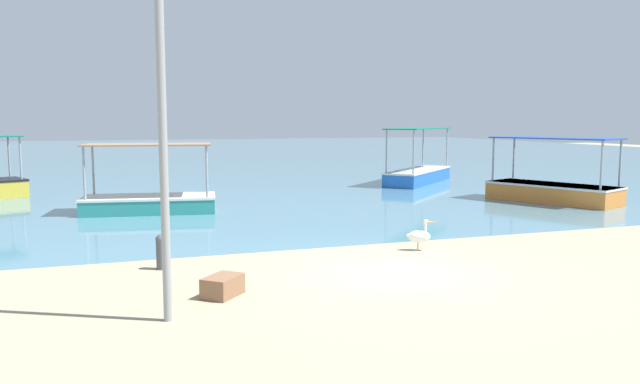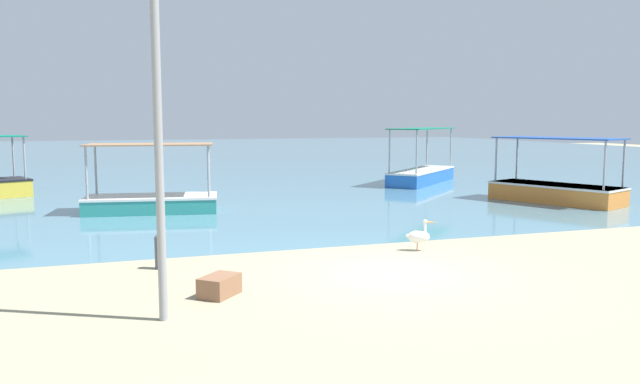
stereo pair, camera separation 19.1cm
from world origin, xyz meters
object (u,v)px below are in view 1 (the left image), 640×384
Objects in this scene: fishing_boat_near_right at (150,199)px; lamp_post at (162,122)px; fishing_boat_outer at (418,172)px; cargo_crate at (223,286)px; mooring_bollard at (161,251)px; pelican at (419,236)px; fishing_boat_far_left at (553,189)px.

lamp_post reaches higher than fishing_boat_near_right.
fishing_boat_outer reaches higher than cargo_crate.
mooring_bollard is at bearing -133.56° from fishing_boat_outer.
cargo_crate is (1.11, 1.13, -3.06)m from lamp_post.
fishing_boat_outer is at bearing 52.21° from lamp_post.
lamp_post is (-6.53, -3.59, 2.87)m from pelican.
cargo_crate is (-5.42, -2.46, -0.18)m from pelican.
fishing_boat_outer is 17.08m from pelican.
mooring_bollard is (-14.30, -15.03, -0.13)m from fishing_boat_outer.
fishing_boat_near_right is at bearing -156.27° from fishing_boat_outer.
lamp_post reaches higher than fishing_boat_far_left.
fishing_boat_far_left is 6.87× the size of mooring_bollard.
fishing_boat_near_right is at bearing 87.77° from mooring_bollard.
pelican is 6.32m from mooring_bollard.
fishing_boat_far_left is at bearing -79.99° from fishing_boat_outer.
fishing_boat_outer is at bearing 46.44° from mooring_bollard.
fishing_boat_outer is at bearing 100.01° from fishing_boat_far_left.
pelican is at bearing -145.16° from fishing_boat_far_left.
fishing_boat_far_left is at bearing 31.31° from cargo_crate.
fishing_boat_far_left is 17.09m from mooring_bollard.
fishing_boat_near_right is 6.16× the size of cargo_crate.
pelican is (-9.48, -6.59, -0.16)m from fishing_boat_far_left.
fishing_boat_near_right reaches higher than pelican.
mooring_bollard reaches higher than cargo_crate.
fishing_boat_far_left is (15.45, -2.38, 0.05)m from fishing_boat_near_right.
fishing_boat_far_left is 0.93× the size of lamp_post.
mooring_bollard is 2.71m from cargo_crate.
lamp_post reaches higher than fishing_boat_outer.
cargo_crate is (-14.90, -9.06, -0.34)m from fishing_boat_far_left.
mooring_bollard is at bearing 109.52° from cargo_crate.
mooring_bollard is 1.00× the size of cargo_crate.
cargo_crate is at bearing -155.55° from pelican.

